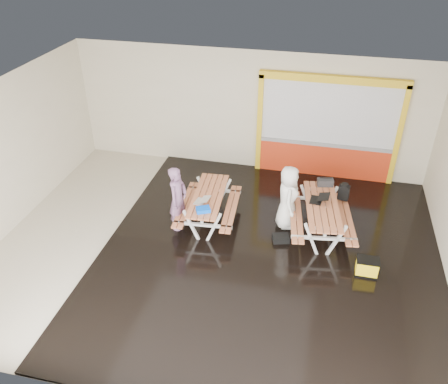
% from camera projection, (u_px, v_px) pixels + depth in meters
% --- Properties ---
extents(room, '(10.02, 8.02, 3.52)m').
position_uv_depth(room, '(214.00, 184.00, 9.64)').
color(room, beige).
rests_on(room, ground).
extents(deck, '(7.50, 7.98, 0.05)m').
position_uv_depth(deck, '(269.00, 256.00, 10.32)').
color(deck, black).
rests_on(deck, room).
extents(kiosk, '(3.88, 0.16, 3.00)m').
position_uv_depth(kiosk, '(327.00, 131.00, 12.61)').
color(kiosk, red).
rests_on(kiosk, room).
extents(picnic_table_left, '(1.50, 2.11, 0.81)m').
position_uv_depth(picnic_table_left, '(209.00, 201.00, 11.13)').
color(picnic_table_left, '#C3744D').
rests_on(picnic_table_left, deck).
extents(picnic_table_right, '(1.71, 2.29, 0.85)m').
position_uv_depth(picnic_table_right, '(321.00, 212.00, 10.71)').
color(picnic_table_right, '#C3744D').
rests_on(picnic_table_right, deck).
extents(person_left, '(0.49, 0.66, 1.65)m').
position_uv_depth(person_left, '(178.00, 199.00, 10.81)').
color(person_left, slate).
rests_on(person_left, deck).
extents(person_right, '(0.62, 0.85, 1.60)m').
position_uv_depth(person_right, '(288.00, 197.00, 10.81)').
color(person_right, white).
rests_on(person_right, deck).
extents(laptop_left, '(0.39, 0.36, 0.15)m').
position_uv_depth(laptop_left, '(202.00, 201.00, 10.73)').
color(laptop_left, silver).
rests_on(laptop_left, picnic_table_left).
extents(laptop_right, '(0.46, 0.41, 0.18)m').
position_uv_depth(laptop_right, '(319.00, 199.00, 10.71)').
color(laptop_right, black).
rests_on(laptop_right, picnic_table_right).
extents(blue_pouch, '(0.37, 0.33, 0.09)m').
position_uv_depth(blue_pouch, '(203.00, 210.00, 10.43)').
color(blue_pouch, blue).
rests_on(blue_pouch, picnic_table_left).
extents(toolbox, '(0.42, 0.27, 0.22)m').
position_uv_depth(toolbox, '(325.00, 182.00, 11.29)').
color(toolbox, black).
rests_on(toolbox, picnic_table_right).
extents(backpack, '(0.29, 0.22, 0.44)m').
position_uv_depth(backpack, '(344.00, 192.00, 11.21)').
color(backpack, black).
rests_on(backpack, picnic_table_right).
extents(dark_case, '(0.44, 0.38, 0.14)m').
position_uv_depth(dark_case, '(281.00, 238.00, 10.72)').
color(dark_case, black).
rests_on(dark_case, deck).
extents(fluke_bag, '(0.47, 0.31, 0.40)m').
position_uv_depth(fluke_bag, '(367.00, 267.00, 9.69)').
color(fluke_bag, black).
rests_on(fluke_bag, deck).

